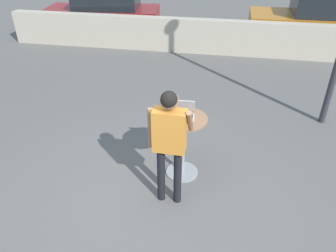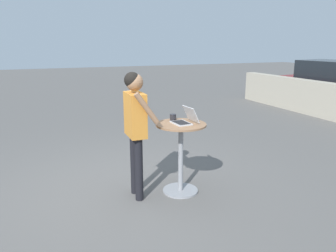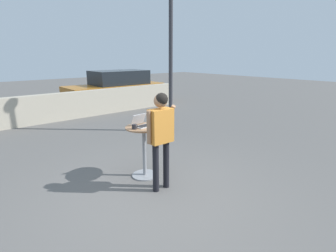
# 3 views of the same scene
# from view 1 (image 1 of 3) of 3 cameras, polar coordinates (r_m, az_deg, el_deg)

# --- Properties ---
(ground_plane) EXTENTS (50.00, 50.00, 0.00)m
(ground_plane) POSITION_cam_1_polar(r_m,az_deg,el_deg) (4.83, -3.19, -13.12)
(ground_plane) COLOR #5B5956
(pavement_kerb) EXTENTS (12.12, 0.35, 1.01)m
(pavement_kerb) POSITION_cam_1_polar(r_m,az_deg,el_deg) (10.34, 5.50, 15.32)
(pavement_kerb) COLOR #B2A893
(pavement_kerb) RESTS_ON ground_plane
(cafe_table) EXTENTS (0.71, 0.71, 1.02)m
(cafe_table) POSITION_cam_1_polar(r_m,az_deg,el_deg) (4.94, 2.62, -2.44)
(cafe_table) COLOR gray
(cafe_table) RESTS_ON ground_plane
(laptop) EXTENTS (0.33, 0.34, 0.23)m
(laptop) POSITION_cam_1_polar(r_m,az_deg,el_deg) (4.76, 2.80, 2.33)
(laptop) COLOR #B7BABF
(laptop) RESTS_ON cafe_table
(coffee_mug) EXTENTS (0.12, 0.09, 0.09)m
(coffee_mug) POSITION_cam_1_polar(r_m,az_deg,el_deg) (4.72, -0.02, 2.00)
(coffee_mug) COLOR #232328
(coffee_mug) RESTS_ON cafe_table
(standing_person) EXTENTS (0.57, 0.38, 1.74)m
(standing_person) POSITION_cam_1_polar(r_m,az_deg,el_deg) (4.17, 0.23, -1.53)
(standing_person) COLOR black
(standing_person) RESTS_ON ground_plane
(parked_car_near_street) EXTENTS (4.58, 1.93, 1.65)m
(parked_car_near_street) POSITION_cam_1_polar(r_m,az_deg,el_deg) (11.76, 25.98, 16.07)
(parked_car_near_street) COLOR #B76B19
(parked_car_near_street) RESTS_ON ground_plane
(parked_car_further_down) EXTENTS (4.09, 2.17, 1.54)m
(parked_car_further_down) POSITION_cam_1_polar(r_m,az_deg,el_deg) (12.36, -11.09, 18.96)
(parked_car_further_down) COLOR maroon
(parked_car_further_down) RESTS_ON ground_plane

